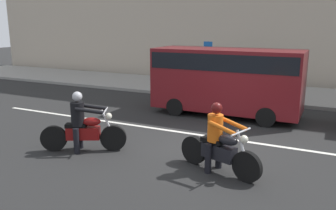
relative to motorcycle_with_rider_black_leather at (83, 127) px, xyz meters
name	(u,v)px	position (x,y,z in m)	size (l,w,h in m)	color
ground_plane	(207,147)	(2.79, 1.65, -0.64)	(80.00, 80.00, 0.00)	black
sidewalk_slab	(265,93)	(2.79, 9.65, -0.57)	(40.00, 4.40, 0.14)	gray
lane_marking_stripe	(238,140)	(3.40, 2.55, -0.63)	(18.00, 0.14, 0.01)	silver
motorcycle_with_rider_black_leather	(83,127)	(0.00, 0.00, 0.00)	(2.02, 1.15, 1.57)	black
motorcycle_with_rider_orange_stripe	(219,144)	(3.56, 0.26, 0.00)	(2.03, 0.88, 1.57)	black
parked_van_maroon	(227,77)	(2.24, 5.16, 0.74)	(5.16, 1.96, 2.38)	maroon
street_sign_post	(208,59)	(-0.04, 9.55, 0.90)	(0.44, 0.08, 2.28)	gray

